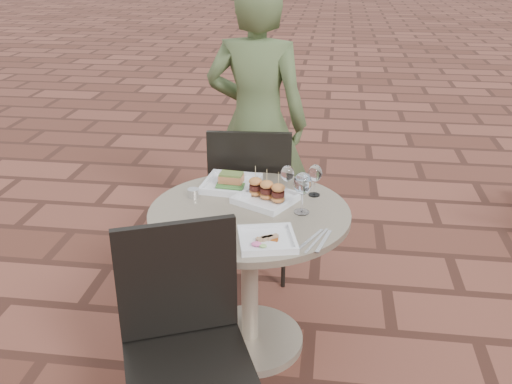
# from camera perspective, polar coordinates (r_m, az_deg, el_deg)

# --- Properties ---
(ground) EXTENTS (60.00, 60.00, 0.00)m
(ground) POSITION_cam_1_polar(r_m,az_deg,el_deg) (3.04, 5.44, -13.22)
(ground) COLOR brown
(ground) RESTS_ON ground
(cafe_table) EXTENTS (0.90, 0.90, 0.73)m
(cafe_table) POSITION_cam_1_polar(r_m,az_deg,el_deg) (2.65, -0.65, -6.61)
(cafe_table) COLOR gray
(cafe_table) RESTS_ON ground
(chair_far) EXTENTS (0.47, 0.47, 0.93)m
(chair_far) POSITION_cam_1_polar(r_m,az_deg,el_deg) (3.16, -0.51, 0.04)
(chair_far) COLOR black
(chair_far) RESTS_ON ground
(chair_near) EXTENTS (0.58, 0.58, 0.93)m
(chair_near) POSITION_cam_1_polar(r_m,az_deg,el_deg) (2.12, -7.23, -13.55)
(chair_near) COLOR black
(chair_near) RESTS_ON ground
(diner) EXTENTS (0.63, 0.44, 1.66)m
(diner) POSITION_cam_1_polar(r_m,az_deg,el_deg) (3.40, 0.10, 6.86)
(diner) COLOR #465730
(diner) RESTS_ON ground
(plate_salmon) EXTENTS (0.28, 0.28, 0.07)m
(plate_salmon) POSITION_cam_1_polar(r_m,az_deg,el_deg) (2.77, -2.49, 0.92)
(plate_salmon) COLOR silver
(plate_salmon) RESTS_ON cafe_table
(plate_sliders) EXTENTS (0.33, 0.33, 0.16)m
(plate_sliders) POSITION_cam_1_polar(r_m,az_deg,el_deg) (2.61, 1.07, -0.22)
(plate_sliders) COLOR silver
(plate_sliders) RESTS_ON cafe_table
(plate_tuna) EXTENTS (0.27, 0.27, 0.03)m
(plate_tuna) POSITION_cam_1_polar(r_m,az_deg,el_deg) (2.27, 1.11, -4.73)
(plate_tuna) COLOR silver
(plate_tuna) RESTS_ON cafe_table
(wine_glass_right) EXTENTS (0.08, 0.08, 0.19)m
(wine_glass_right) POSITION_cam_1_polar(r_m,az_deg,el_deg) (2.46, 4.68, 0.75)
(wine_glass_right) COLOR white
(wine_glass_right) RESTS_ON cafe_table
(wine_glass_mid) EXTENTS (0.06, 0.06, 0.15)m
(wine_glass_mid) POSITION_cam_1_polar(r_m,az_deg,el_deg) (2.65, 3.16, 1.79)
(wine_glass_mid) COLOR white
(wine_glass_mid) RESTS_ON cafe_table
(wine_glass_far) EXTENTS (0.06, 0.06, 0.15)m
(wine_glass_far) POSITION_cam_1_polar(r_m,az_deg,el_deg) (2.65, 5.93, 1.82)
(wine_glass_far) COLOR white
(wine_glass_far) RESTS_ON cafe_table
(steel_ramekin) EXTENTS (0.07, 0.07, 0.04)m
(steel_ramekin) POSITION_cam_1_polar(r_m,az_deg,el_deg) (2.67, -6.28, -0.10)
(steel_ramekin) COLOR silver
(steel_ramekin) RESTS_ON cafe_table
(cutlery_set) EXTENTS (0.17, 0.25, 0.00)m
(cutlery_set) POSITION_cam_1_polar(r_m,az_deg,el_deg) (2.29, 6.07, -4.86)
(cutlery_set) COLOR silver
(cutlery_set) RESTS_ON cafe_table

